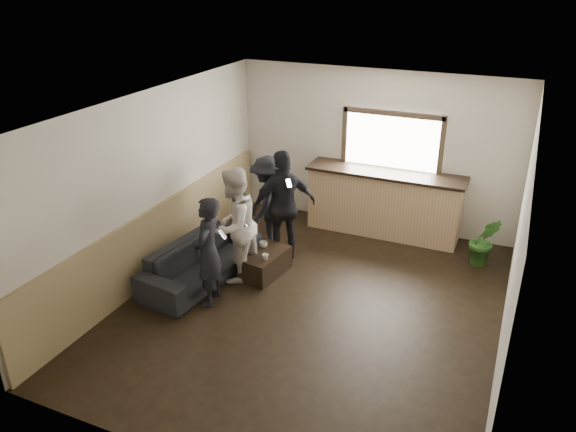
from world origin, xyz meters
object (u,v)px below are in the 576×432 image
at_px(potted_plant, 484,241).
at_px(person_a, 208,252).
at_px(cup_b, 265,257).
at_px(person_b, 234,225).
at_px(cup_a, 264,244).
at_px(sofa, 202,261).
at_px(person_d, 284,206).
at_px(bar_counter, 384,199).
at_px(person_c, 268,203).
at_px(coffee_table, 265,264).

relative_size(potted_plant, person_a, 0.52).
xyz_separation_m(cup_b, person_b, (-0.46, -0.07, 0.46)).
distance_m(cup_a, cup_b, 0.40).
distance_m(sofa, person_d, 1.53).
bearing_deg(person_a, bar_counter, 141.94).
distance_m(cup_a, person_b, 0.68).
distance_m(potted_plant, person_d, 3.19).
bearing_deg(potted_plant, person_b, -150.35).
bearing_deg(cup_a, person_c, 110.04).
bearing_deg(cup_b, person_c, 113.45).
bearing_deg(cup_a, person_d, 73.09).
distance_m(cup_a, potted_plant, 3.46).
bearing_deg(cup_a, sofa, -137.13).
relative_size(bar_counter, person_b, 1.54).
bearing_deg(person_b, cup_b, 104.57).
height_order(cup_b, person_a, person_a).
xyz_separation_m(cup_b, person_c, (-0.46, 1.07, 0.38)).
distance_m(cup_a, person_d, 0.68).
height_order(person_a, person_c, same).
relative_size(bar_counter, person_a, 1.70).
relative_size(person_b, person_c, 1.11).
relative_size(coffee_table, person_d, 0.46).
bearing_deg(person_c, person_d, 55.75).
relative_size(sofa, cup_b, 21.76).
xyz_separation_m(person_b, person_c, (0.00, 1.14, -0.08)).
bearing_deg(person_b, coffee_table, 131.12).
bearing_deg(person_c, coffee_table, 21.49).
bearing_deg(person_a, sofa, -149.20).
height_order(sofa, coffee_table, sofa).
relative_size(coffee_table, person_b, 0.48).
xyz_separation_m(bar_counter, person_d, (-1.22, -1.56, 0.27)).
relative_size(potted_plant, person_c, 0.52).
height_order(bar_counter, potted_plant, bar_counter).
height_order(person_c, person_d, person_d).
bearing_deg(sofa, potted_plant, -53.11).
relative_size(sofa, coffee_table, 2.51).
height_order(bar_counter, coffee_table, bar_counter).
xyz_separation_m(coffee_table, person_b, (-0.37, -0.26, 0.69)).
bearing_deg(potted_plant, bar_counter, 163.53).
xyz_separation_m(cup_a, potted_plant, (3.11, 1.50, -0.01)).
distance_m(cup_b, potted_plant, 3.45).
bearing_deg(coffee_table, potted_plant, 28.87).
height_order(cup_b, person_d, person_d).
bearing_deg(person_b, sofa, -56.66).
bearing_deg(bar_counter, cup_b, -116.04).
bearing_deg(cup_a, coffee_table, -57.43).
distance_m(bar_counter, person_b, 2.94).
distance_m(bar_counter, cup_a, 2.44).
bearing_deg(person_d, bar_counter, -173.62).
xyz_separation_m(cup_a, person_c, (-0.26, 0.72, 0.38)).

